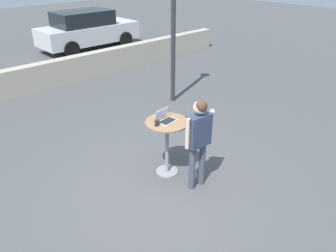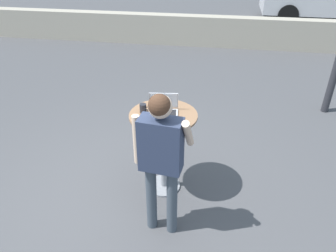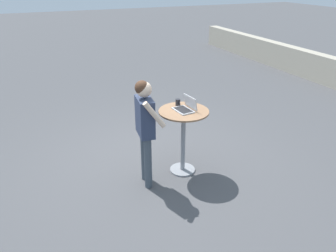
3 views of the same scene
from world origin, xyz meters
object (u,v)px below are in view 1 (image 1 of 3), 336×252
at_px(coffee_mug, 157,123).
at_px(parked_car_near_street, 87,30).
at_px(standing_person, 199,134).
at_px(cafe_table, 167,137).
at_px(laptop, 165,119).

relative_size(coffee_mug, parked_car_near_street, 0.03).
relative_size(standing_person, parked_car_near_street, 0.38).
distance_m(cafe_table, laptop, 0.34).
height_order(cafe_table, coffee_mug, coffee_mug).
height_order(laptop, standing_person, standing_person).
bearing_deg(standing_person, cafe_table, 97.71).
xyz_separation_m(coffee_mug, standing_person, (0.31, -0.65, -0.08)).
relative_size(cafe_table, standing_person, 0.65).
relative_size(laptop, standing_person, 0.21).
bearing_deg(parked_car_near_street, standing_person, -111.55).
bearing_deg(parked_car_near_street, cafe_table, -113.40).
xyz_separation_m(laptop, parked_car_near_street, (3.91, 8.99, -0.28)).
relative_size(laptop, coffee_mug, 3.10).
height_order(cafe_table, laptop, laptop).
xyz_separation_m(cafe_table, standing_person, (0.09, -0.64, 0.27)).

